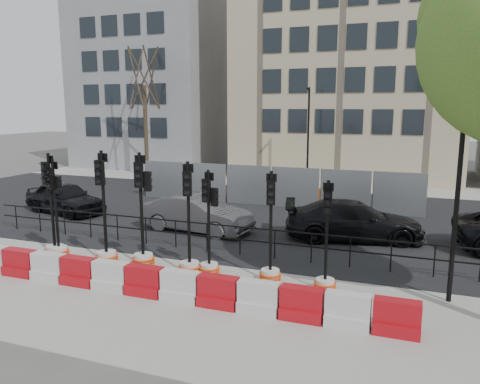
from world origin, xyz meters
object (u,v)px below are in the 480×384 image
at_px(lamp_post_near, 459,177).
at_px(traffic_signal_d, 143,241).
at_px(traffic_signal_a, 54,237).
at_px(traffic_signal_h, 325,270).
at_px(car_c, 354,221).
at_px(car_a, 65,198).

distance_m(lamp_post_near, traffic_signal_d, 9.01).
relative_size(lamp_post_near, traffic_signal_a, 1.74).
height_order(traffic_signal_h, car_c, traffic_signal_h).
bearing_deg(lamp_post_near, traffic_signal_d, -177.18).
xyz_separation_m(traffic_signal_a, car_a, (-4.13, 5.39, 0.02)).
bearing_deg(traffic_signal_a, traffic_signal_h, 15.27).
bearing_deg(car_a, traffic_signal_d, -110.63).
bearing_deg(traffic_signal_h, car_a, 150.67).
distance_m(traffic_signal_a, traffic_signal_h, 8.84).
bearing_deg(traffic_signal_d, car_a, 128.20).
bearing_deg(traffic_signal_d, traffic_signal_a, 166.92).
relative_size(traffic_signal_a, traffic_signal_h, 1.14).
distance_m(traffic_signal_d, traffic_signal_h, 5.61).
bearing_deg(traffic_signal_a, lamp_post_near, 17.10).
distance_m(lamp_post_near, car_c, 6.25).
relative_size(lamp_post_near, traffic_signal_h, 1.97).
bearing_deg(car_c, car_a, 77.64).
xyz_separation_m(lamp_post_near, car_a, (-16.05, 4.76, -2.49)).
xyz_separation_m(traffic_signal_d, car_a, (-7.37, 5.19, -0.12)).
distance_m(traffic_signal_h, car_c, 5.35).
bearing_deg(car_a, car_c, -74.86).
xyz_separation_m(traffic_signal_a, traffic_signal_h, (8.84, 0.18, -0.09)).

